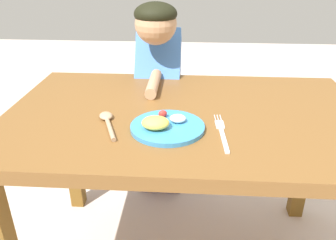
# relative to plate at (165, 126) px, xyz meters

# --- Properties ---
(dining_table) EXTENTS (1.25, 0.78, 0.71)m
(dining_table) POSITION_rel_plate_xyz_m (0.06, 0.14, -0.10)
(dining_table) COLOR brown
(dining_table) RESTS_ON ground_plane
(plate) EXTENTS (0.23, 0.23, 0.05)m
(plate) POSITION_rel_plate_xyz_m (0.00, 0.00, 0.00)
(plate) COLOR #3785C1
(plate) RESTS_ON dining_table
(fork) EXTENTS (0.03, 0.24, 0.01)m
(fork) POSITION_rel_plate_xyz_m (0.17, -0.01, -0.01)
(fork) COLOR silver
(fork) RESTS_ON dining_table
(spoon) EXTENTS (0.10, 0.19, 0.02)m
(spoon) POSITION_rel_plate_xyz_m (-0.19, 0.03, -0.00)
(spoon) COLOR tan
(spoon) RESTS_ON dining_table
(person) EXTENTS (0.22, 0.50, 1.03)m
(person) POSITION_rel_plate_xyz_m (-0.07, 0.59, -0.17)
(person) COLOR #3C3D72
(person) RESTS_ON ground_plane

